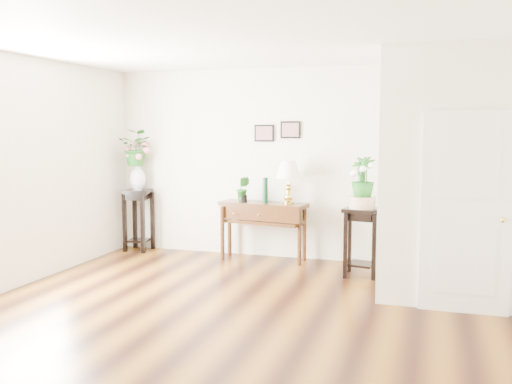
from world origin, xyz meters
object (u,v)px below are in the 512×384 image
at_px(table_lamp, 288,179).
at_px(plant_stand_b, 361,242).
at_px(console_table, 263,231).
at_px(plant_stand_a, 139,220).

bearing_deg(table_lamp, plant_stand_b, -23.34).
bearing_deg(console_table, plant_stand_b, -9.38).
relative_size(console_table, plant_stand_a, 1.32).
distance_m(console_table, table_lamp, 0.86).
relative_size(console_table, table_lamp, 2.06).
bearing_deg(plant_stand_a, console_table, -1.86).
xyz_separation_m(plant_stand_a, plant_stand_b, (3.55, -0.54, -0.04)).
distance_m(table_lamp, plant_stand_b, 1.42).
relative_size(console_table, plant_stand_b, 1.43).
relative_size(plant_stand_a, plant_stand_b, 1.08).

